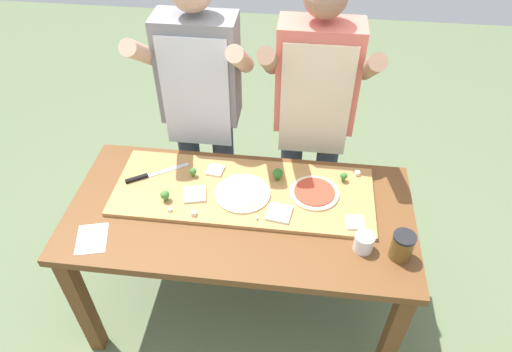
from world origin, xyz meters
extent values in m
plane|color=#60704C|center=(0.00, 0.00, 0.00)|extent=(8.00, 8.00, 0.00)
cube|color=brown|center=(-0.73, -0.33, 0.38)|extent=(0.07, 0.07, 0.76)
cube|color=brown|center=(0.73, -0.33, 0.38)|extent=(0.07, 0.07, 0.76)
cube|color=brown|center=(-0.73, 0.33, 0.38)|extent=(0.07, 0.07, 0.76)
cube|color=brown|center=(0.73, 0.33, 0.38)|extent=(0.07, 0.07, 0.76)
cube|color=brown|center=(0.00, 0.00, 0.78)|extent=(1.58, 0.77, 0.04)
cube|color=#B27F47|center=(0.00, 0.11, 0.81)|extent=(1.22, 0.45, 0.02)
cube|color=#B7BABF|center=(-0.39, 0.20, 0.82)|extent=(0.19, 0.13, 0.00)
cube|color=black|center=(-0.52, 0.12, 0.82)|extent=(0.10, 0.07, 0.02)
cylinder|color=beige|center=(0.00, 0.08, 0.82)|extent=(0.26, 0.26, 0.01)
cylinder|color=silver|center=(0.00, 0.08, 0.83)|extent=(0.21, 0.21, 0.01)
cylinder|color=beige|center=(0.33, 0.12, 0.82)|extent=(0.23, 0.23, 0.01)
cylinder|color=#BC3D28|center=(0.33, 0.12, 0.83)|extent=(0.19, 0.19, 0.01)
cube|color=silver|center=(-0.22, 0.05, 0.82)|extent=(0.12, 0.12, 0.01)
cube|color=silver|center=(0.52, -0.04, 0.82)|extent=(0.09, 0.09, 0.01)
cube|color=silver|center=(-0.16, 0.23, 0.82)|extent=(0.09, 0.09, 0.01)
cube|color=silver|center=(0.18, -0.02, 0.82)|extent=(0.12, 0.12, 0.01)
cylinder|color=#3F7220|center=(0.47, 0.23, 0.83)|extent=(0.02, 0.02, 0.02)
sphere|color=#38752D|center=(0.47, 0.23, 0.85)|extent=(0.03, 0.03, 0.03)
cylinder|color=#3F7220|center=(-0.25, 0.18, 0.83)|extent=(0.02, 0.02, 0.02)
sphere|color=#38752D|center=(-0.25, 0.18, 0.85)|extent=(0.03, 0.03, 0.03)
cylinder|color=#366618|center=(0.15, 0.20, 0.83)|extent=(0.02, 0.02, 0.02)
sphere|color=#2D6623|center=(0.15, 0.20, 0.85)|extent=(0.05, 0.05, 0.05)
cylinder|color=#487A23|center=(-0.35, 0.00, 0.83)|extent=(0.02, 0.02, 0.02)
sphere|color=#427F33|center=(-0.35, 0.00, 0.85)|extent=(0.04, 0.04, 0.04)
cube|color=white|center=(-0.20, -0.08, 0.83)|extent=(0.02, 0.02, 0.02)
cube|color=silver|center=(0.08, -0.07, 0.82)|extent=(0.02, 0.02, 0.01)
cube|color=silver|center=(0.54, 0.28, 0.83)|extent=(0.03, 0.03, 0.02)
cube|color=white|center=(-0.31, -0.06, 0.82)|extent=(0.02, 0.02, 0.01)
cylinder|color=white|center=(0.55, -0.16, 0.84)|extent=(0.08, 0.08, 0.08)
cylinder|color=white|center=(0.55, -0.16, 0.82)|extent=(0.07, 0.07, 0.04)
cylinder|color=brown|center=(0.69, -0.18, 0.85)|extent=(0.09, 0.09, 0.11)
cylinder|color=black|center=(0.69, -0.18, 0.92)|extent=(0.09, 0.09, 0.01)
cube|color=white|center=(-0.61, -0.25, 0.80)|extent=(0.17, 0.19, 0.00)
cylinder|color=#333847|center=(-0.39, 0.57, 0.45)|extent=(0.12, 0.12, 0.90)
cylinder|color=#333847|center=(-0.19, 0.57, 0.45)|extent=(0.12, 0.12, 0.90)
cube|color=gray|center=(-0.29, 0.57, 1.18)|extent=(0.40, 0.20, 0.55)
cube|color=silver|center=(-0.29, 0.47, 1.09)|extent=(0.34, 0.01, 0.60)
cylinder|color=tan|center=(-0.52, 0.47, 1.30)|extent=(0.08, 0.39, 0.31)
cylinder|color=tan|center=(-0.06, 0.47, 1.30)|extent=(0.08, 0.39, 0.31)
cylinder|color=#333847|center=(0.21, 0.57, 0.45)|extent=(0.12, 0.12, 0.90)
cylinder|color=#333847|center=(0.41, 0.57, 0.45)|extent=(0.12, 0.12, 0.90)
cube|color=#DB6B5B|center=(0.31, 0.57, 1.18)|extent=(0.40, 0.20, 0.55)
cube|color=beige|center=(0.31, 0.47, 1.09)|extent=(0.34, 0.01, 0.60)
cylinder|color=#997056|center=(0.08, 0.47, 1.30)|extent=(0.08, 0.39, 0.31)
cylinder|color=#997056|center=(0.54, 0.47, 1.30)|extent=(0.08, 0.39, 0.31)
camera|label=1|loc=(0.25, -1.43, 2.34)|focal=32.44mm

